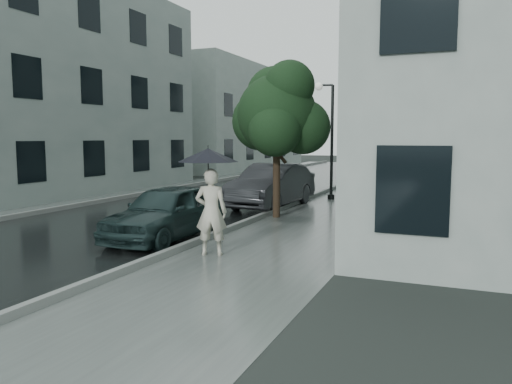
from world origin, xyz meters
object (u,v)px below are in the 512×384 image
at_px(pedestrian, 211,212).
at_px(car_far, 272,185).
at_px(street_tree, 278,113).
at_px(car_near, 167,212).
at_px(lamp_post, 328,132).

xyz_separation_m(pedestrian, car_far, (-1.43, 7.39, -0.15)).
bearing_deg(car_far, pedestrian, -74.97).
relative_size(street_tree, car_near, 1.22).
height_order(pedestrian, car_far, pedestrian).
distance_m(pedestrian, car_near, 2.11).
relative_size(lamp_post, car_near, 1.19).
relative_size(lamp_post, car_far, 1.00).
distance_m(lamp_post, car_near, 9.60).
bearing_deg(street_tree, pedestrian, -85.06).
bearing_deg(street_tree, car_near, -107.34).
relative_size(pedestrian, lamp_post, 0.40).
height_order(street_tree, car_far, street_tree).
bearing_deg(pedestrian, car_near, -48.31).
relative_size(car_near, car_far, 0.84).
bearing_deg(pedestrian, car_far, -96.15).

